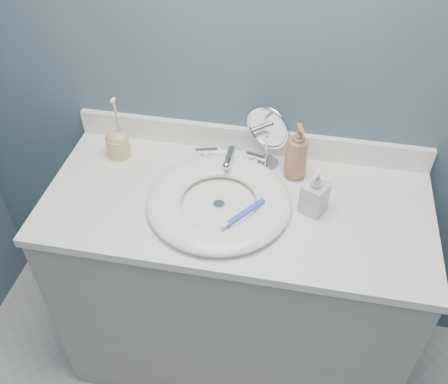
% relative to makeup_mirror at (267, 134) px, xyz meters
% --- Properties ---
extents(back_wall, '(2.20, 0.02, 2.40)m').
position_rel_makeup_mirror_xyz_m(back_wall, '(-0.07, 0.08, 0.19)').
color(back_wall, '#455B67').
rests_on(back_wall, ground).
extents(vanity_cabinet, '(1.20, 0.55, 0.85)m').
position_rel_makeup_mirror_xyz_m(vanity_cabinet, '(-0.07, -0.19, -0.58)').
color(vanity_cabinet, '#A19C93').
rests_on(vanity_cabinet, ground).
extents(countertop, '(1.22, 0.57, 0.03)m').
position_rel_makeup_mirror_xyz_m(countertop, '(-0.07, -0.19, -0.14)').
color(countertop, white).
rests_on(countertop, vanity_cabinet).
extents(backsplash, '(1.22, 0.02, 0.09)m').
position_rel_makeup_mirror_xyz_m(backsplash, '(-0.07, 0.07, -0.08)').
color(backsplash, white).
rests_on(backsplash, countertop).
extents(basin, '(0.45, 0.45, 0.04)m').
position_rel_makeup_mirror_xyz_m(basin, '(-0.12, -0.22, -0.11)').
color(basin, white).
rests_on(basin, countertop).
extents(drain, '(0.04, 0.04, 0.01)m').
position_rel_makeup_mirror_xyz_m(drain, '(-0.12, -0.22, -0.12)').
color(drain, silver).
rests_on(drain, countertop).
extents(faucet, '(0.25, 0.13, 0.07)m').
position_rel_makeup_mirror_xyz_m(faucet, '(-0.12, -0.03, -0.10)').
color(faucet, silver).
rests_on(faucet, countertop).
extents(makeup_mirror, '(0.15, 0.09, 0.23)m').
position_rel_makeup_mirror_xyz_m(makeup_mirror, '(0.00, 0.00, 0.00)').
color(makeup_mirror, silver).
rests_on(makeup_mirror, countertop).
extents(soap_bottle_amber, '(0.10, 0.10, 0.20)m').
position_rel_makeup_mirror_xyz_m(soap_bottle_amber, '(0.10, -0.04, -0.03)').
color(soap_bottle_amber, '#A66D4B').
rests_on(soap_bottle_amber, countertop).
extents(soap_bottle_clear, '(0.09, 0.09, 0.15)m').
position_rel_makeup_mirror_xyz_m(soap_bottle_clear, '(0.17, -0.19, -0.05)').
color(soap_bottle_clear, silver).
rests_on(soap_bottle_clear, countertop).
extents(toothbrush_holder, '(0.08, 0.08, 0.23)m').
position_rel_makeup_mirror_xyz_m(toothbrush_holder, '(-0.50, -0.04, -0.07)').
color(toothbrush_holder, tan).
rests_on(toothbrush_holder, countertop).
extents(toothbrush_lying, '(0.11, 0.15, 0.02)m').
position_rel_makeup_mirror_xyz_m(toothbrush_lying, '(-0.03, -0.29, -0.08)').
color(toothbrush_lying, blue).
rests_on(toothbrush_lying, basin).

